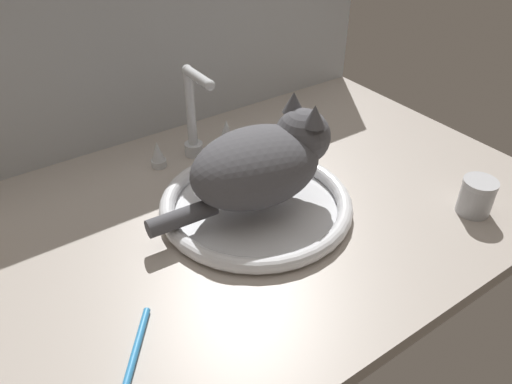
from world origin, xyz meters
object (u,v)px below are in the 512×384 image
faucet (194,123)px  cat (266,161)px  metal_jar (477,196)px  sink_basin (256,204)px  toothbrush (132,363)px

faucet → cat: size_ratio=0.56×
metal_jar → sink_basin: bearing=144.4°
metal_jar → faucet: bearing=125.2°
sink_basin → metal_jar: metal_jar is taller
toothbrush → sink_basin: bearing=29.5°
sink_basin → cat: size_ratio=0.98×
metal_jar → toothbrush: 65.95cm
sink_basin → toothbrush: 37.63cm
sink_basin → toothbrush: sink_basin is taller
sink_basin → metal_jar: bearing=-35.6°
cat → toothbrush: (-34.77, -18.41, -9.45)cm
sink_basin → cat: 9.04cm
metal_jar → toothbrush: bearing=175.6°
faucet → metal_jar: 57.32cm
sink_basin → cat: cat is taller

